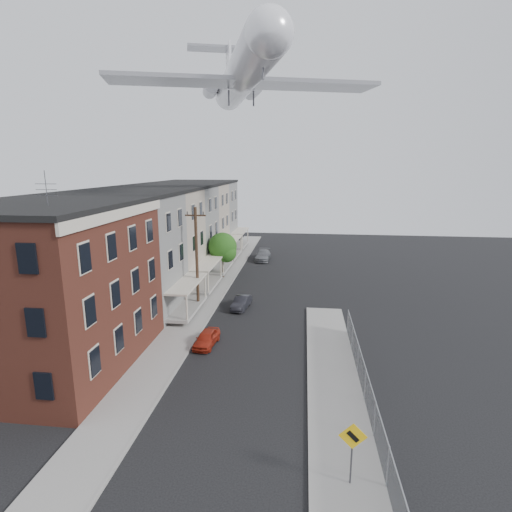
{
  "coord_description": "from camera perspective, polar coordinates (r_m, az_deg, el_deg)",
  "views": [
    {
      "loc": [
        3.51,
        -14.77,
        12.35
      ],
      "look_at": [
        0.71,
        8.52,
        7.07
      ],
      "focal_mm": 28.0,
      "sensor_mm": 36.0,
      "label": 1
    }
  ],
  "objects": [
    {
      "name": "row_house_b",
      "position": [
        41.9,
        -14.93,
        2.34
      ],
      "size": [
        11.98,
        7.0,
        10.3
      ],
      "color": "slate",
      "rests_on": "ground"
    },
    {
      "name": "row_house_c",
      "position": [
        48.38,
        -11.9,
        3.83
      ],
      "size": [
        11.98,
        7.0,
        10.3
      ],
      "color": "slate",
      "rests_on": "ground"
    },
    {
      "name": "curb_left",
      "position": [
        41.36,
        -4.0,
        -4.61
      ],
      "size": [
        0.15,
        62.0,
        0.14
      ],
      "primitive_type": "cube",
      "color": "gray",
      "rests_on": "ground"
    },
    {
      "name": "car_mid",
      "position": [
        35.66,
        -2.11,
        -6.65
      ],
      "size": [
        1.57,
        3.42,
        1.09
      ],
      "primitive_type": "imported",
      "rotation": [
        0.0,
        0.0,
        -0.13
      ],
      "color": "black",
      "rests_on": "ground"
    },
    {
      "name": "car_near",
      "position": [
        28.85,
        -7.06,
        -11.58
      ],
      "size": [
        1.56,
        3.26,
        1.07
      ],
      "primitive_type": "imported",
      "rotation": [
        0.0,
        0.0,
        -0.09
      ],
      "color": "#A62715",
      "rests_on": "ground"
    },
    {
      "name": "ground",
      "position": [
        19.56,
        -5.64,
        -26.51
      ],
      "size": [
        120.0,
        120.0,
        0.0
      ],
      "primitive_type": "plane",
      "color": "black",
      "rests_on": "ground"
    },
    {
      "name": "corner_building",
      "position": [
        27.67,
        -27.6,
        -3.85
      ],
      "size": [
        10.31,
        12.3,
        12.15
      ],
      "color": "#331610",
      "rests_on": "ground"
    },
    {
      "name": "car_far",
      "position": [
        53.62,
        1.01,
        0.09
      ],
      "size": [
        1.91,
        4.55,
        1.31
      ],
      "primitive_type": "imported",
      "rotation": [
        0.0,
        0.0,
        -0.02
      ],
      "color": "slate",
      "rests_on": "ground"
    },
    {
      "name": "sidewalk_right",
      "position": [
        24.21,
        11.17,
        -18.07
      ],
      "size": [
        3.0,
        26.0,
        0.12
      ],
      "primitive_type": "cube",
      "color": "gray",
      "rests_on": "ground"
    },
    {
      "name": "curb_right",
      "position": [
        24.13,
        7.56,
        -18.02
      ],
      "size": [
        0.15,
        26.0,
        0.14
      ],
      "primitive_type": "cube",
      "color": "gray",
      "rests_on": "ground"
    },
    {
      "name": "row_house_a",
      "position": [
        35.62,
        -19.05,
        0.29
      ],
      "size": [
        11.98,
        7.0,
        10.3
      ],
      "color": "slate",
      "rests_on": "ground"
    },
    {
      "name": "airplane",
      "position": [
        38.43,
        -2.07,
        24.36
      ],
      "size": [
        22.63,
        25.89,
        7.49
      ],
      "color": "white",
      "rests_on": "ground"
    },
    {
      "name": "chainlink_fence",
      "position": [
        23.06,
        15.35,
        -17.29
      ],
      "size": [
        0.06,
        18.06,
        1.9
      ],
      "color": "gray",
      "rests_on": "ground"
    },
    {
      "name": "warning_sign",
      "position": [
        17.4,
        13.6,
        -24.69
      ],
      "size": [
        1.1,
        0.11,
        2.8
      ],
      "color": "#515156",
      "rests_on": "ground"
    },
    {
      "name": "street_tree",
      "position": [
        44.48,
        -4.67,
        1.11
      ],
      "size": [
        3.22,
        3.2,
        5.2
      ],
      "color": "black",
      "rests_on": "ground"
    },
    {
      "name": "row_house_d",
      "position": [
        54.98,
        -9.58,
        4.97
      ],
      "size": [
        11.98,
        7.0,
        10.3
      ],
      "color": "slate",
      "rests_on": "ground"
    },
    {
      "name": "utility_pole",
      "position": [
        34.86,
        -8.46,
        -0.17
      ],
      "size": [
        1.8,
        0.26,
        9.0
      ],
      "color": "black",
      "rests_on": "ground"
    },
    {
      "name": "row_house_e",
      "position": [
        61.68,
        -7.76,
        5.85
      ],
      "size": [
        11.98,
        7.0,
        10.3
      ],
      "color": "slate",
      "rests_on": "ground"
    },
    {
      "name": "sidewalk_left",
      "position": [
        41.65,
        -5.96,
        -4.54
      ],
      "size": [
        3.0,
        62.0,
        0.12
      ],
      "primitive_type": "cube",
      "color": "gray",
      "rests_on": "ground"
    }
  ]
}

